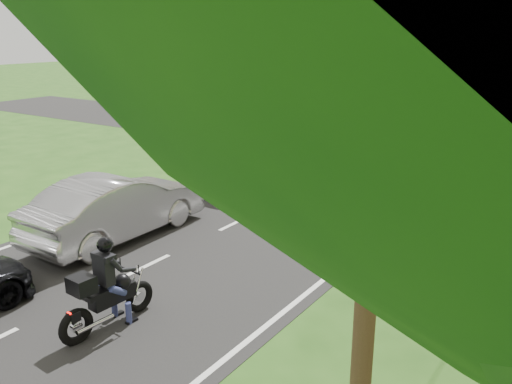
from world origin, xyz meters
TOP-DOWN VIEW (x-y plane):
  - ground at (0.00, 0.00)m, footprint 140.00×140.00m
  - road at (0.00, 10.00)m, footprint 8.00×100.00m
  - cross_road at (0.00, 16.00)m, footprint 60.00×7.00m
  - motorcycle_rider at (1.32, -2.04)m, footprint 0.58×2.05m
  - dark_suv at (2.38, 8.79)m, footprint 2.59×4.89m
  - silver_sedan at (-1.92, 1.19)m, footprint 1.77×5.02m
  - silver_suv at (-1.64, 7.50)m, footprint 2.03×4.83m
  - traffic_signal at (3.34, 14.00)m, footprint 6.38×0.44m
  - signal_pole_far at (-5.20, 18.00)m, footprint 0.20×0.20m
  - utility_pole_near at (6.20, -2.00)m, footprint 1.60×0.28m
  - sign_white at (4.70, 2.98)m, footprint 0.55×0.07m
  - sign_green at (4.90, 10.98)m, footprint 0.55×0.07m
  - tree_left_near at (-11.73, 19.78)m, footprint 5.12×4.96m
  - tree_left_far at (-13.70, 29.76)m, footprint 5.76×5.58m
  - house at (-16.00, 24.00)m, footprint 10.20×8.00m

SIDE VIEW (x-z plane):
  - ground at x=0.00m, z-range 0.00..0.00m
  - cross_road at x=0.00m, z-range 0.00..0.01m
  - road at x=0.00m, z-range 0.00..0.01m
  - dark_suv at x=2.38m, z-range 0.01..1.32m
  - motorcycle_rider at x=1.32m, z-range -0.19..1.58m
  - silver_suv at x=-1.64m, z-range 0.01..1.65m
  - silver_sedan at x=-1.92m, z-range 0.01..1.66m
  - sign_white at x=4.70m, z-range 0.54..2.66m
  - sign_green at x=4.90m, z-range 0.54..2.66m
  - house at x=-16.00m, z-range -0.65..4.19m
  - signal_pole_far at x=-5.20m, z-range 0.00..6.00m
  - traffic_signal at x=3.34m, z-range 1.14..7.14m
  - utility_pole_near at x=6.20m, z-range 0.08..10.08m
  - tree_left_near at x=-11.73m, z-range 1.92..11.14m
  - tree_left_far at x=-13.70m, z-range 2.06..12.20m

